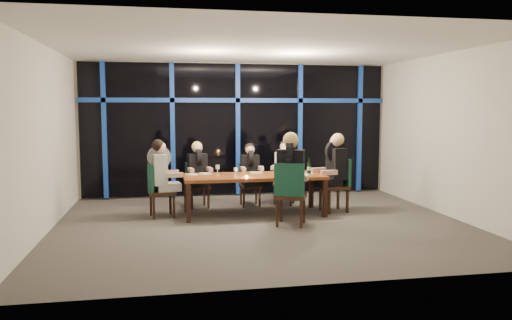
% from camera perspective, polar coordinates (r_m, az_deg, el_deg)
% --- Properties ---
extents(room, '(7.04, 7.00, 3.02)m').
position_cam_1_polar(room, '(8.41, 0.74, 6.20)').
color(room, '#534E49').
rests_on(room, ground).
extents(window_wall, '(6.86, 0.43, 2.94)m').
position_cam_1_polar(window_wall, '(11.31, -2.08, 3.74)').
color(window_wall, black).
rests_on(window_wall, ground).
extents(dining_table, '(2.60, 1.00, 0.75)m').
position_cam_1_polar(dining_table, '(9.29, -0.22, -2.13)').
color(dining_table, brown).
rests_on(dining_table, ground).
extents(chair_far_left, '(0.49, 0.49, 0.90)m').
position_cam_1_polar(chair_far_left, '(10.12, -6.75, -2.51)').
color(chair_far_left, black).
rests_on(chair_far_left, ground).
extents(chair_far_mid, '(0.42, 0.42, 0.87)m').
position_cam_1_polar(chair_far_mid, '(10.22, -0.76, -2.49)').
color(chair_far_mid, black).
rests_on(chair_far_mid, ground).
extents(chair_far_right, '(0.55, 0.55, 0.90)m').
position_cam_1_polar(chair_far_right, '(10.41, 3.31, -2.24)').
color(chair_far_right, black).
rests_on(chair_far_right, ground).
extents(chair_end_left, '(0.52, 0.52, 0.97)m').
position_cam_1_polar(chair_end_left, '(9.26, -11.23, -3.14)').
color(chair_end_left, black).
rests_on(chair_end_left, ground).
extents(chair_end_right, '(0.54, 0.54, 1.03)m').
position_cam_1_polar(chair_end_right, '(9.74, 9.39, -2.47)').
color(chair_end_right, black).
rests_on(chair_end_right, ground).
extents(chair_near_mid, '(0.66, 0.66, 1.08)m').
position_cam_1_polar(chair_near_mid, '(8.41, 3.92, -3.54)').
color(chair_near_mid, black).
rests_on(chair_near_mid, ground).
extents(diner_far_left, '(0.49, 0.60, 0.88)m').
position_cam_1_polar(diner_far_left, '(10.00, -6.67, -0.53)').
color(diner_far_left, black).
rests_on(diner_far_left, ground).
extents(diner_far_mid, '(0.44, 0.55, 0.85)m').
position_cam_1_polar(diner_far_mid, '(10.10, -0.68, -0.60)').
color(diner_far_mid, black).
rests_on(diner_far_mid, ground).
extents(diner_far_right, '(0.56, 0.62, 0.88)m').
position_cam_1_polar(diner_far_right, '(10.29, 3.26, -0.32)').
color(diner_far_right, silver).
rests_on(diner_far_right, ground).
extents(diner_end_left, '(0.64, 0.53, 0.95)m').
position_cam_1_polar(diner_end_left, '(9.22, -10.77, -0.75)').
color(diner_end_left, black).
rests_on(diner_end_left, ground).
extents(diner_end_right, '(0.67, 0.55, 1.00)m').
position_cam_1_polar(diner_end_right, '(9.65, 8.97, -0.11)').
color(diner_end_right, black).
rests_on(diner_end_right, ground).
extents(diner_near_mid, '(0.67, 0.74, 1.06)m').
position_cam_1_polar(diner_near_mid, '(8.44, 4.03, -0.58)').
color(diner_near_mid, black).
rests_on(diner_near_mid, ground).
extents(plate_far_left, '(0.24, 0.24, 0.01)m').
position_cam_1_polar(plate_far_left, '(9.48, -5.84, -1.54)').
color(plate_far_left, white).
rests_on(plate_far_left, dining_table).
extents(plate_far_mid, '(0.24, 0.24, 0.01)m').
position_cam_1_polar(plate_far_mid, '(9.56, -0.01, -1.44)').
color(plate_far_mid, white).
rests_on(plate_far_mid, dining_table).
extents(plate_far_right, '(0.24, 0.24, 0.01)m').
position_cam_1_polar(plate_far_right, '(9.75, 2.69, -1.30)').
color(plate_far_right, white).
rests_on(plate_far_right, dining_table).
extents(plate_end_left, '(0.24, 0.24, 0.01)m').
position_cam_1_polar(plate_end_left, '(9.35, -7.34, -1.66)').
color(plate_end_left, white).
rests_on(plate_end_left, dining_table).
extents(plate_end_right, '(0.24, 0.24, 0.01)m').
position_cam_1_polar(plate_end_right, '(9.43, 5.89, -1.58)').
color(plate_end_right, white).
rests_on(plate_end_right, dining_table).
extents(plate_near_mid, '(0.24, 0.24, 0.01)m').
position_cam_1_polar(plate_near_mid, '(9.02, 4.52, -1.91)').
color(plate_near_mid, white).
rests_on(plate_near_mid, dining_table).
extents(wine_bottle, '(0.07, 0.07, 0.31)m').
position_cam_1_polar(wine_bottle, '(9.39, 6.09, -0.91)').
color(wine_bottle, black).
rests_on(wine_bottle, dining_table).
extents(water_pitcher, '(0.11, 0.10, 0.18)m').
position_cam_1_polar(water_pitcher, '(9.24, 4.29, -1.20)').
color(water_pitcher, white).
rests_on(water_pitcher, dining_table).
extents(tea_light, '(0.05, 0.05, 0.03)m').
position_cam_1_polar(tea_light, '(8.96, -1.09, -1.89)').
color(tea_light, '#FFB04C').
rests_on(tea_light, dining_table).
extents(wine_glass_a, '(0.06, 0.06, 0.16)m').
position_cam_1_polar(wine_glass_a, '(9.07, -2.35, -1.14)').
color(wine_glass_a, silver).
rests_on(wine_glass_a, dining_table).
extents(wine_glass_b, '(0.06, 0.06, 0.16)m').
position_cam_1_polar(wine_glass_b, '(9.32, 0.67, -0.95)').
color(wine_glass_b, white).
rests_on(wine_glass_b, dining_table).
extents(wine_glass_c, '(0.06, 0.06, 0.16)m').
position_cam_1_polar(wine_glass_c, '(9.28, 3.18, -0.98)').
color(wine_glass_c, white).
rests_on(wine_glass_c, dining_table).
extents(wine_glass_d, '(0.07, 0.07, 0.19)m').
position_cam_1_polar(wine_glass_d, '(9.26, -4.42, -0.89)').
color(wine_glass_d, silver).
rests_on(wine_glass_d, dining_table).
extents(wine_glass_e, '(0.07, 0.07, 0.18)m').
position_cam_1_polar(wine_glass_e, '(9.59, 5.36, -0.68)').
color(wine_glass_e, silver).
rests_on(wine_glass_e, dining_table).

